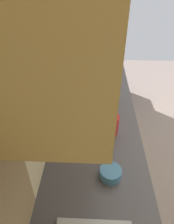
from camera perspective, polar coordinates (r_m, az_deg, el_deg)
name	(u,v)px	position (r m, az deg, el deg)	size (l,w,h in m)	color
wall_back	(53,53)	(1.79, -9.58, 16.23)	(3.90, 0.12, 2.58)	beige
counter_run	(94,159)	(1.91, 2.13, -13.16)	(2.94, 0.66, 0.89)	tan
oven_range	(97,71)	(3.37, 2.87, 11.41)	(0.70, 0.67, 1.07)	black
microwave	(95,58)	(2.34, 2.38, 15.11)	(0.45, 0.37, 0.30)	white
bowl	(111,173)	(1.23, 6.69, -16.70)	(0.13, 0.13, 0.06)	#4C8CBF
kettle	(108,124)	(1.46, 6.07, -3.41)	(0.20, 0.15, 0.17)	red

